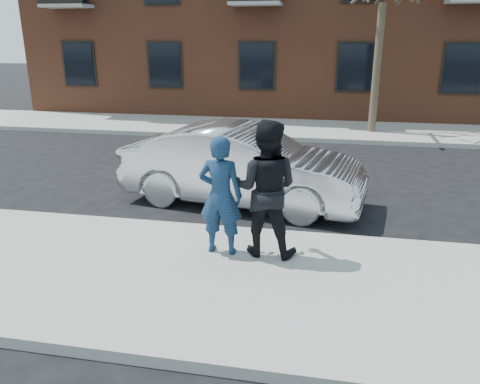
# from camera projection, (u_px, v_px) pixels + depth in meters

# --- Properties ---
(ground) EXTENTS (100.00, 100.00, 0.00)m
(ground) POSITION_uv_depth(u_px,v_px,m) (116.00, 269.00, 7.02)
(ground) COLOR black
(ground) RESTS_ON ground
(near_sidewalk) EXTENTS (50.00, 3.50, 0.15)m
(near_sidewalk) POSITION_uv_depth(u_px,v_px,m) (108.00, 272.00, 6.76)
(near_sidewalk) COLOR #9B9893
(near_sidewalk) RESTS_ON ground
(near_curb) EXTENTS (50.00, 0.10, 0.15)m
(near_curb) POSITION_uv_depth(u_px,v_px,m) (153.00, 225.00, 8.44)
(near_curb) COLOR #999691
(near_curb) RESTS_ON ground
(far_sidewalk) EXTENTS (50.00, 3.50, 0.15)m
(far_sidewalk) POSITION_uv_depth(u_px,v_px,m) (246.00, 127.00, 17.48)
(far_sidewalk) COLOR #9B9893
(far_sidewalk) RESTS_ON ground
(far_curb) EXTENTS (50.00, 0.10, 0.15)m
(far_curb) POSITION_uv_depth(u_px,v_px,m) (237.00, 137.00, 15.80)
(far_curb) COLOR #999691
(far_curb) RESTS_ON ground
(silver_sedan) EXTENTS (5.11, 2.43, 1.62)m
(silver_sedan) POSITION_uv_depth(u_px,v_px,m) (242.00, 166.00, 9.51)
(silver_sedan) COLOR silver
(silver_sedan) RESTS_ON ground
(man_hoodie) EXTENTS (0.68, 0.52, 1.83)m
(man_hoodie) POSITION_uv_depth(u_px,v_px,m) (221.00, 196.00, 6.96)
(man_hoodie) COLOR navy
(man_hoodie) RESTS_ON near_sidewalk
(man_peacoat) EXTENTS (1.04, 0.84, 2.06)m
(man_peacoat) POSITION_uv_depth(u_px,v_px,m) (266.00, 189.00, 6.90)
(man_peacoat) COLOR black
(man_peacoat) RESTS_ON near_sidewalk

